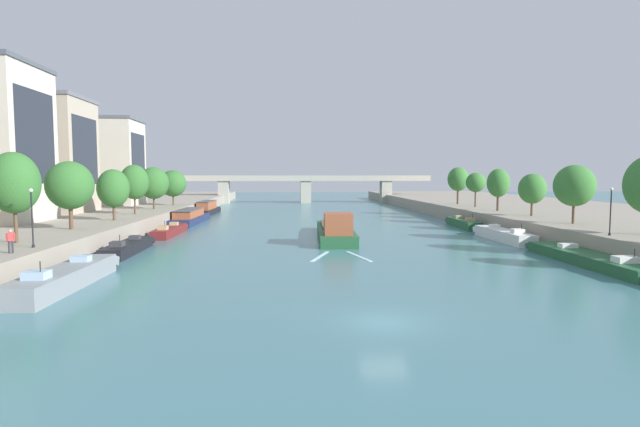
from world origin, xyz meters
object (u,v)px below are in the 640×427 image
(tree_right_nearest, at_px, (574,186))
(moored_boat_left_near, at_px, (207,209))
(tree_left_past_mid, at_px, (173,183))
(person_on_quay, at_px, (11,240))
(tree_left_far, at_px, (113,188))
(moored_boat_left_upstream, at_px, (190,217))
(moored_boat_left_lone, at_px, (170,231))
(tree_left_end_of_row, at_px, (14,183))
(lamppost_left_bank, at_px, (32,215))
(tree_right_midway, at_px, (498,183))
(tree_left_midway, at_px, (153,183))
(tree_right_by_lamp, at_px, (458,179))
(bridge_far, at_px, (306,185))
(tree_left_second, at_px, (134,182))
(moored_boat_right_far, at_px, (463,223))
(lamppost_right_bank, at_px, (611,209))
(tree_left_third, at_px, (70,185))
(moored_boat_left_midway, at_px, (66,277))
(tree_right_distant, at_px, (476,182))
(moored_boat_right_gap_after, at_px, (503,235))
(barge_midriver, at_px, (335,230))
(moored_boat_left_gap_after, at_px, (128,247))
(tree_right_far, at_px, (532,189))
(moored_boat_right_lone, at_px, (589,258))

(tree_right_nearest, bearing_deg, moored_boat_left_near, 136.09)
(tree_left_past_mid, xyz_separation_m, person_on_quay, (1.59, -54.99, -2.94))
(moored_boat_left_near, distance_m, tree_left_far, 38.27)
(moored_boat_left_upstream, bearing_deg, moored_boat_left_lone, -88.05)
(tree_left_end_of_row, xyz_separation_m, lamppost_left_bank, (2.63, -2.71, -2.32))
(tree_right_nearest, distance_m, tree_right_midway, 20.03)
(tree_left_midway, relative_size, tree_right_nearest, 1.02)
(tree_left_past_mid, bearing_deg, tree_right_by_lamp, -0.04)
(moored_boat_left_lone, relative_size, bridge_far, 0.18)
(tree_left_second, bearing_deg, person_on_quay, -86.46)
(moored_boat_right_far, relative_size, lamppost_right_bank, 2.70)
(moored_boat_left_upstream, distance_m, moored_boat_right_far, 41.89)
(moored_boat_left_near, relative_size, tree_right_by_lamp, 2.18)
(tree_left_midway, height_order, person_on_quay, tree_left_midway)
(tree_left_third, distance_m, tree_left_past_mid, 39.76)
(moored_boat_left_midway, bearing_deg, person_on_quay, 169.02)
(tree_left_midway, xyz_separation_m, tree_right_distant, (52.76, 1.50, 0.03))
(lamppost_left_bank, bearing_deg, tree_right_midway, 34.73)
(moored_boat_right_gap_after, height_order, tree_left_past_mid, tree_left_past_mid)
(moored_boat_left_near, distance_m, lamppost_right_bank, 71.10)
(tree_left_third, bearing_deg, tree_left_far, 85.49)
(moored_boat_left_midway, distance_m, moored_boat_left_lone, 29.52)
(tree_left_second, xyz_separation_m, tree_left_midway, (-0.22, 10.50, -0.30))
(moored_boat_left_lone, distance_m, tree_left_past_mid, 27.36)
(tree_left_far, bearing_deg, tree_right_by_lamp, 29.94)
(tree_right_by_lamp, bearing_deg, moored_boat_left_near, 170.71)
(tree_left_end_of_row, bearing_deg, moored_boat_right_gap_after, 18.58)
(moored_boat_right_far, xyz_separation_m, tree_right_distant, (6.08, 11.02, 5.75))
(moored_boat_right_gap_after, relative_size, tree_right_midway, 2.01)
(person_on_quay, bearing_deg, tree_right_by_lamp, 47.54)
(moored_boat_left_near, height_order, lamppost_left_bank, lamppost_left_bank)
(moored_boat_left_near, height_order, tree_right_distant, tree_right_distant)
(barge_midriver, bearing_deg, moored_boat_right_far, 30.65)
(moored_boat_left_midway, height_order, tree_right_distant, tree_right_distant)
(moored_boat_left_gap_after, bearing_deg, tree_left_third, 170.80)
(moored_boat_left_near, relative_size, bridge_far, 0.22)
(moored_boat_left_lone, relative_size, moored_boat_right_gap_after, 0.95)
(tree_left_second, xyz_separation_m, tree_right_distant, (52.54, 12.00, -0.28))
(tree_left_third, relative_size, lamppost_left_bank, 1.54)
(moored_boat_left_gap_after, bearing_deg, tree_right_distant, 34.41)
(bridge_far, bearing_deg, tree_right_midway, -67.21)
(moored_boat_right_far, bearing_deg, moored_boat_left_midway, -138.08)
(person_on_quay, bearing_deg, tree_right_far, 28.86)
(tree_left_second, xyz_separation_m, bridge_far, (25.89, 66.14, -1.74))
(moored_boat_left_midway, relative_size, lamppost_left_bank, 3.03)
(moored_boat_left_lone, xyz_separation_m, tree_left_third, (-6.34, -13.53, 6.02))
(moored_boat_right_lone, height_order, tree_right_far, tree_right_far)
(moored_boat_right_gap_after, bearing_deg, moored_boat_right_far, 88.10)
(tree_left_midway, height_order, bridge_far, tree_left_midway)
(lamppost_right_bank, bearing_deg, lamppost_left_bank, -174.86)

